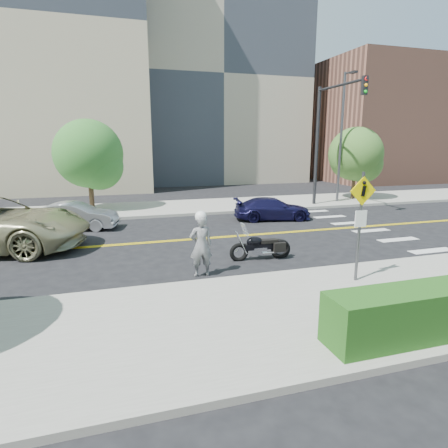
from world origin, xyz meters
TOP-DOWN VIEW (x-y plane):
  - ground_plane at (0.00, 0.00)m, footprint 120.00×120.00m
  - sidewalk_near at (0.00, -7.50)m, footprint 60.00×5.00m
  - sidewalk_far at (0.00, 7.50)m, footprint 60.00×5.00m
  - building_left at (-10.00, 22.00)m, footprint 22.00×14.00m
  - building_mid at (8.00, 26.00)m, footprint 18.00×14.00m
  - building_right at (26.00, 20.00)m, footprint 14.00×12.00m
  - lamp_post at (12.00, 6.50)m, footprint 0.16×0.16m
  - traffic_light at (10.00, 5.08)m, footprint 0.28×4.50m
  - pedestrian_sign at (4.20, -6.31)m, footprint 0.78×0.08m
  - motorcyclist at (0.26, -4.32)m, footprint 0.68×0.45m
  - motorcycle at (2.58, -3.30)m, footprint 2.12×0.72m
  - parked_car_silver at (-3.85, 3.36)m, footprint 4.00×2.19m
  - parked_car_blue at (5.73, 2.80)m, footprint 4.16×2.26m
  - tree_far_a at (-3.30, 7.90)m, footprint 3.81×3.81m
  - tree_far_b at (13.76, 7.30)m, footprint 3.59×3.59m

SIDE VIEW (x-z plane):
  - ground_plane at x=0.00m, z-range 0.00..0.00m
  - sidewalk_near at x=0.00m, z-range 0.00..0.15m
  - sidewalk_far at x=0.00m, z-range 0.00..0.15m
  - parked_car_blue at x=5.73m, z-range 0.00..1.14m
  - parked_car_silver at x=-3.85m, z-range 0.00..1.25m
  - motorcycle at x=2.58m, z-range 0.00..1.28m
  - motorcyclist at x=0.26m, z-range 0.00..1.98m
  - pedestrian_sign at x=4.20m, z-range 0.46..3.46m
  - tree_far_b at x=13.76m, z-range 0.68..5.64m
  - tree_far_a at x=-3.30m, z-range 0.69..5.91m
  - lamp_post at x=12.00m, z-range 0.15..8.15m
  - traffic_light at x=10.00m, z-range 1.17..8.17m
  - building_right at x=26.00m, z-range 0.00..12.00m
  - building_mid at x=8.00m, z-range 0.00..20.00m
  - building_left at x=-10.00m, z-range 0.00..25.00m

